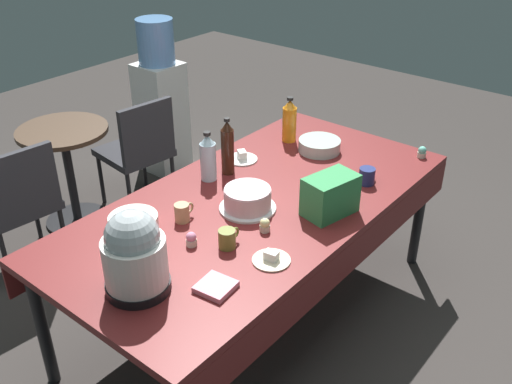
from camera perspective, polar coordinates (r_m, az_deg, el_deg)
The scene contains 24 objects.
ground at distance 3.40m, azimuth 0.00°, elevation -11.79°, with size 9.00×9.00×0.00m, color #383330.
potluck_table at distance 2.98m, azimuth 0.00°, elevation -1.86°, with size 2.20×1.10×0.75m.
frosted_layer_cake at distance 2.85m, azimuth -0.84°, elevation -0.73°, with size 0.28×0.28×0.12m.
slow_cooker at distance 2.32m, azimuth -11.88°, elevation -6.04°, with size 0.26×0.26×0.36m.
glass_salad_bowl at distance 3.47m, azimuth 6.27°, elevation 4.58°, with size 0.25×0.25×0.07m, color #B2C6BC.
ceramic_snack_bowl at distance 2.77m, azimuth -11.96°, elevation -3.00°, with size 0.23×0.23×0.07m, color silver.
dessert_plate_cream at distance 2.52m, azimuth 1.52°, elevation -6.59°, with size 0.17×0.17×0.05m.
dessert_plate_coral at distance 3.10m, azimuth 6.08°, elevation 0.84°, with size 0.14×0.14×0.05m.
dessert_plate_white at distance 3.35m, azimuth -1.38°, elevation 3.41°, with size 0.18×0.18×0.06m.
cupcake_lemon at distance 2.62m, azimuth -6.39°, elevation -4.64°, with size 0.05×0.05×0.07m.
cupcake_mint at distance 2.70m, azimuth 0.88°, elevation -3.29°, with size 0.05×0.05×0.07m.
cupcake_berry at distance 3.51m, azimuth 16.03°, elevation 3.79°, with size 0.05×0.05×0.07m.
soda_bottle_orange_juice at distance 3.55m, azimuth 3.31°, elevation 7.00°, with size 0.09×0.09×0.28m.
soda_bottle_water at distance 3.10m, azimuth -4.74°, elevation 3.38°, with size 0.09×0.09×0.28m.
soda_bottle_cola at distance 3.15m, azimuth -2.82°, elevation 4.36°, with size 0.07×0.07×0.33m.
coffee_mug_olive at distance 2.59m, azimuth -2.82°, elevation -4.59°, with size 0.12×0.08×0.09m.
coffee_mug_tan at distance 2.79m, azimuth -7.25°, elevation -2.00°, with size 0.11×0.07×0.09m.
coffee_mug_navy at distance 3.14m, azimuth 10.89°, elevation 1.57°, with size 0.13×0.09×0.09m.
soda_carton at distance 2.82m, azimuth 7.33°, elevation -0.31°, with size 0.26×0.16×0.20m, color #338C4C.
paper_napkin_stack at distance 2.37m, azimuth -3.99°, elevation -9.27°, with size 0.14×0.14×0.02m, color pink.
maroon_chair_left at distance 3.75m, azimuth -22.41°, elevation -0.70°, with size 0.48×0.48×0.85m.
maroon_chair_right at distance 4.20m, azimuth -11.44°, elevation 4.37°, with size 0.49×0.49×0.85m.
round_cafe_table at distance 4.14m, azimuth -18.10°, elevation 3.14°, with size 0.60×0.60×0.72m.
water_cooler at distance 4.72m, azimuth -9.36°, elevation 8.77°, with size 0.32×0.32×1.24m.
Camera 1 is at (-1.97, -1.60, 2.26)m, focal length 40.62 mm.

